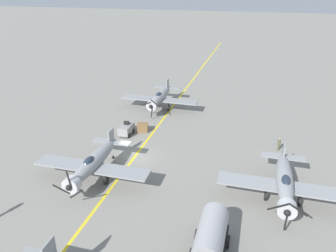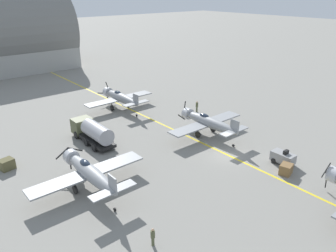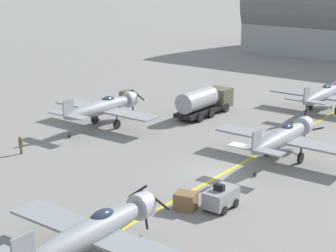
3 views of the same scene
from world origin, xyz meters
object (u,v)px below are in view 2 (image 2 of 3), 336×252
(supply_crate_mid_lane, at_px, (286,169))
(ground_crew_walking, at_px, (197,106))
(ground_crew_inspecting, at_px, (153,236))
(supply_crate_by_tanker, at_px, (7,164))
(fuel_tanker, at_px, (92,131))
(airplane_mid_left, at_px, (89,172))
(airplane_far_center, at_px, (120,98))
(airplane_mid_center, at_px, (208,122))
(tow_tractor, at_px, (283,157))

(supply_crate_mid_lane, bearing_deg, ground_crew_walking, 72.75)
(ground_crew_inspecting, distance_m, supply_crate_by_tanker, 20.47)
(ground_crew_walking, bearing_deg, supply_crate_mid_lane, -107.25)
(supply_crate_mid_lane, bearing_deg, ground_crew_inspecting, 177.66)
(supply_crate_mid_lane, bearing_deg, fuel_tanker, 120.55)
(airplane_mid_left, distance_m, ground_crew_inspecting, 10.22)
(airplane_mid_left, bearing_deg, ground_crew_inspecting, -105.28)
(ground_crew_walking, height_order, supply_crate_mid_lane, ground_crew_walking)
(airplane_far_center, xyz_separation_m, ground_crew_walking, (8.75, -9.13, -1.01))
(supply_crate_mid_lane, bearing_deg, supply_crate_by_tanker, 138.18)
(airplane_mid_center, distance_m, airplane_mid_left, 18.54)
(airplane_far_center, bearing_deg, fuel_tanker, -150.28)
(airplane_mid_left, bearing_deg, fuel_tanker, 45.19)
(airplane_mid_left, xyz_separation_m, supply_crate_mid_lane, (17.65, -10.88, -1.43))
(airplane_far_center, distance_m, ground_crew_walking, 12.69)
(airplane_far_center, bearing_deg, airplane_mid_center, -90.46)
(airplane_mid_left, bearing_deg, ground_crew_walking, 5.41)
(fuel_tanker, height_order, supply_crate_mid_lane, fuel_tanker)
(supply_crate_by_tanker, height_order, supply_crate_mid_lane, supply_crate_by_tanker)
(tow_tractor, bearing_deg, ground_crew_walking, 76.48)
(airplane_far_center, height_order, ground_crew_walking, airplane_far_center)
(airplane_far_center, xyz_separation_m, airplane_mid_left, (-15.14, -18.32, -0.00))
(airplane_mid_center, bearing_deg, supply_crate_by_tanker, 170.94)
(ground_crew_walking, bearing_deg, airplane_far_center, 133.77)
(airplane_mid_center, height_order, fuel_tanker, airplane_mid_center)
(fuel_tanker, xyz_separation_m, supply_crate_mid_lane, (12.19, -20.66, -0.93))
(supply_crate_by_tanker, bearing_deg, supply_crate_mid_lane, -41.82)
(airplane_mid_left, xyz_separation_m, ground_crew_walking, (23.89, 9.19, -1.01))
(tow_tractor, xyz_separation_m, ground_crew_walking, (4.46, 18.56, 0.21))
(airplane_mid_center, distance_m, ground_crew_walking, 9.38)
(tow_tractor, distance_m, ground_crew_walking, 19.09)
(ground_crew_walking, height_order, ground_crew_inspecting, ground_crew_walking)
(airplane_mid_left, bearing_deg, airplane_far_center, 34.81)
(fuel_tanker, bearing_deg, airplane_mid_left, -119.18)
(ground_crew_walking, relative_size, supply_crate_by_tanker, 1.27)
(ground_crew_inspecting, height_order, supply_crate_mid_lane, ground_crew_inspecting)
(airplane_mid_center, relative_size, supply_crate_mid_lane, 8.65)
(airplane_far_center, distance_m, tow_tractor, 28.05)
(tow_tractor, bearing_deg, ground_crew_inspecting, -177.66)
(airplane_far_center, relative_size, ground_crew_walking, 6.53)
(airplane_far_center, distance_m, airplane_mid_center, 17.05)
(airplane_far_center, xyz_separation_m, supply_crate_by_tanker, (-20.38, -8.71, -1.41))
(airplane_mid_left, relative_size, ground_crew_inspecting, 7.40)
(ground_crew_walking, distance_m, supply_crate_mid_lane, 21.02)
(airplane_far_center, height_order, supply_crate_mid_lane, airplane_far_center)
(fuel_tanker, relative_size, ground_crew_walking, 4.35)
(airplane_far_center, distance_m, fuel_tanker, 12.92)
(ground_crew_inspecting, bearing_deg, supply_crate_mid_lane, -2.34)
(ground_crew_inspecting, bearing_deg, airplane_far_center, 62.10)
(airplane_mid_left, relative_size, ground_crew_walking, 6.53)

